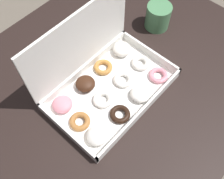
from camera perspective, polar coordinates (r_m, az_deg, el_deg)
The scene contains 4 objects.
ground_plane at distance 1.60m, azimuth 0.44°, elevation -11.67°, with size 8.00×8.00×0.00m, color #6B6054.
dining_table at distance 1.01m, azimuth 0.69°, elevation 0.25°, with size 1.11×0.92×0.74m.
donut_box at distance 0.86m, azimuth -1.90°, elevation 2.38°, with size 0.42×0.27×0.27m.
coffee_mug at distance 1.05m, azimuth 9.99°, elevation 15.46°, with size 0.09×0.09×0.10m.
Camera 1 is at (-0.39, -0.34, 1.51)m, focal length 42.00 mm.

